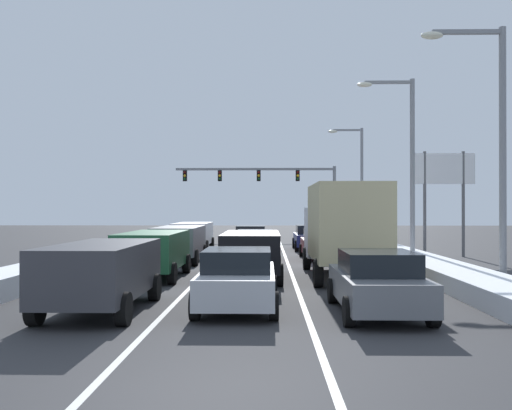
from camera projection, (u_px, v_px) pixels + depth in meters
name	position (u px, v px, depth m)	size (l,w,h in m)	color
ground_plane	(249.00, 267.00, 24.60)	(120.00, 120.00, 0.00)	#333335
lane_stripe_between_right_lane_and_center_lane	(286.00, 259.00, 28.84)	(0.14, 47.02, 0.01)	silver
lane_stripe_between_center_lane_and_left_lane	(218.00, 259.00, 28.91)	(0.14, 47.02, 0.01)	silver
snow_bank_right_shoulder	(392.00, 253.00, 28.74)	(1.93, 47.02, 0.56)	white
snow_bank_left_shoulder	(113.00, 252.00, 29.02)	(1.52, 47.02, 0.65)	white
sedan_gray_right_lane_nearest	(377.00, 282.00, 13.76)	(2.00, 4.50, 1.51)	slate
box_truck_right_lane_second	(343.00, 226.00, 20.82)	(2.53, 7.20, 3.36)	silver
sedan_maroon_right_lane_third	(321.00, 244.00, 28.63)	(2.00, 4.50, 1.51)	maroon
sedan_navy_right_lane_fourth	(310.00, 237.00, 35.04)	(2.00, 4.50, 1.51)	navy
sedan_silver_center_lane_nearest	(238.00, 278.00, 14.49)	(2.00, 4.50, 1.51)	#B7BABF
suv_black_center_lane_second	(251.00, 251.00, 20.36)	(2.16, 4.90, 1.67)	black
sedan_red_center_lane_third	(255.00, 246.00, 27.19)	(2.00, 4.50, 1.51)	maroon
sedan_tan_center_lane_fourth	(251.00, 238.00, 33.70)	(2.00, 4.50, 1.51)	#937F60
suv_charcoal_left_lane_nearest	(102.00, 270.00, 14.05)	(2.16, 4.90, 1.67)	#38383D
suv_green_left_lane_second	(153.00, 250.00, 20.77)	(2.16, 4.90, 1.67)	#1E5633
suv_gray_left_lane_third	(179.00, 241.00, 26.88)	(2.16, 4.90, 1.67)	slate
suv_white_left_lane_fourth	(193.00, 234.00, 33.94)	(2.16, 4.90, 1.67)	silver
traffic_light_gantry	(274.00, 181.00, 50.23)	(14.00, 0.47, 6.20)	slate
street_lamp_right_near	(491.00, 132.00, 18.07)	(2.66, 0.36, 8.23)	gray
street_lamp_right_mid	(405.00, 153.00, 26.63)	(2.66, 0.36, 8.52)	gray
street_lamp_right_far	(357.00, 174.00, 43.71)	(2.66, 0.36, 8.62)	gray
roadside_sign_right	(444.00, 180.00, 30.03)	(3.20, 0.16, 5.50)	#59595B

